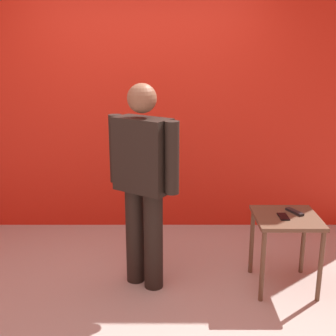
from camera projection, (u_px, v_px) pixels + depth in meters
ground_plane at (132, 305)px, 3.33m from camera, size 12.00×12.00×0.00m
back_wall_red at (141, 76)px, 4.44m from camera, size 5.55×0.12×3.21m
standing_person at (142, 177)px, 3.39m from camera, size 0.59×0.45×1.64m
side_table at (284, 228)px, 3.47m from camera, size 0.50×0.50×0.61m
cell_phone at (282, 216)px, 3.42m from camera, size 0.07×0.14×0.01m
tv_remote at (293, 212)px, 3.50m from camera, size 0.12×0.17×0.02m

